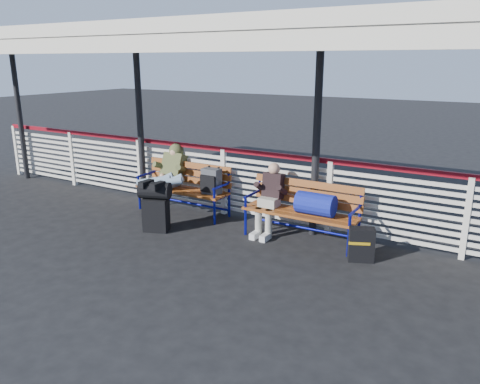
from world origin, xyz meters
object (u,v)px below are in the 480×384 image
Objects in this scene: bench_left at (193,183)px; suitcase_side at (361,244)px; bench_right at (309,205)px; companion_person at (270,198)px; traveler_man at (165,178)px; luggage_stack at (156,205)px.

bench_left is 3.73× the size of suitcase_side.
bench_right is 1.04m from suitcase_side.
companion_person is (-0.67, -0.01, 0.00)m from bench_right.
companion_person is (2.00, 0.17, -0.11)m from traveler_man.
traveler_man is at bearing -176.23° from bench_right.
luggage_stack is 0.52× the size of traveler_man.
traveler_man is 2.01m from companion_person.
bench_left is 1.57× the size of companion_person.
companion_person is (1.66, -0.19, 0.00)m from bench_left.
traveler_man is at bearing -133.56° from bench_left.
luggage_stack is at bearing -89.57° from bench_left.
bench_left is at bearing 46.44° from traveler_man.
bench_right is at bearing -4.41° from bench_left.
bench_left is 3.31m from suitcase_side.
companion_person is (1.65, 0.85, 0.14)m from luggage_stack.
bench_right is 1.57× the size of companion_person.
bench_left reaches higher than suitcase_side.
bench_left is 2.34m from bench_right.
traveler_man is (-0.34, -0.36, 0.12)m from bench_left.
companion_person reaches higher than suitcase_side.
bench_right is at bearing 3.77° from traveler_man.
companion_person is at bearing -179.34° from bench_right.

